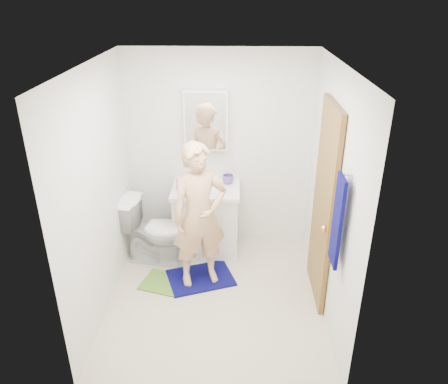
# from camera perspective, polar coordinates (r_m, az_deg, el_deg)

# --- Properties ---
(floor) EXTENTS (2.20, 2.40, 0.02)m
(floor) POSITION_cam_1_polar(r_m,az_deg,el_deg) (4.77, -1.09, -13.62)
(floor) COLOR beige
(floor) RESTS_ON ground
(ceiling) EXTENTS (2.20, 2.40, 0.02)m
(ceiling) POSITION_cam_1_polar(r_m,az_deg,el_deg) (3.75, -1.40, 16.46)
(ceiling) COLOR white
(ceiling) RESTS_ON ground
(wall_back) EXTENTS (2.20, 0.02, 2.40)m
(wall_back) POSITION_cam_1_polar(r_m,az_deg,el_deg) (5.23, -0.60, 5.36)
(wall_back) COLOR silver
(wall_back) RESTS_ON ground
(wall_front) EXTENTS (2.20, 0.02, 2.40)m
(wall_front) POSITION_cam_1_polar(r_m,az_deg,el_deg) (3.08, -2.30, -10.29)
(wall_front) COLOR silver
(wall_front) RESTS_ON ground
(wall_left) EXTENTS (0.02, 2.40, 2.40)m
(wall_left) POSITION_cam_1_polar(r_m,az_deg,el_deg) (4.31, -16.12, -0.23)
(wall_left) COLOR silver
(wall_left) RESTS_ON ground
(wall_right) EXTENTS (0.02, 2.40, 2.40)m
(wall_right) POSITION_cam_1_polar(r_m,az_deg,el_deg) (4.21, 14.03, -0.59)
(wall_right) COLOR silver
(wall_right) RESTS_ON ground
(vanity_cabinet) EXTENTS (0.75, 0.55, 0.80)m
(vanity_cabinet) POSITION_cam_1_polar(r_m,az_deg,el_deg) (5.31, -2.30, -3.88)
(vanity_cabinet) COLOR white
(vanity_cabinet) RESTS_ON floor
(countertop) EXTENTS (0.79, 0.59, 0.05)m
(countertop) POSITION_cam_1_polar(r_m,az_deg,el_deg) (5.11, -2.39, 0.28)
(countertop) COLOR white
(countertop) RESTS_ON vanity_cabinet
(sink_basin) EXTENTS (0.40, 0.40, 0.03)m
(sink_basin) POSITION_cam_1_polar(r_m,az_deg,el_deg) (5.10, -2.39, 0.44)
(sink_basin) COLOR white
(sink_basin) RESTS_ON countertop
(faucet) EXTENTS (0.03, 0.03, 0.12)m
(faucet) POSITION_cam_1_polar(r_m,az_deg,el_deg) (5.24, -2.27, 1.96)
(faucet) COLOR silver
(faucet) RESTS_ON countertop
(medicine_cabinet) EXTENTS (0.50, 0.12, 0.70)m
(medicine_cabinet) POSITION_cam_1_polar(r_m,az_deg,el_deg) (5.05, -2.38, 9.37)
(medicine_cabinet) COLOR white
(medicine_cabinet) RESTS_ON wall_back
(mirror_panel) EXTENTS (0.46, 0.01, 0.66)m
(mirror_panel) POSITION_cam_1_polar(r_m,az_deg,el_deg) (4.99, -2.42, 9.17)
(mirror_panel) COLOR white
(mirror_panel) RESTS_ON wall_back
(door) EXTENTS (0.05, 0.80, 2.05)m
(door) POSITION_cam_1_polar(r_m,az_deg,el_deg) (4.41, 12.85, -1.77)
(door) COLOR brown
(door) RESTS_ON ground
(door_knob) EXTENTS (0.07, 0.07, 0.07)m
(door_knob) POSITION_cam_1_polar(r_m,az_deg,el_deg) (4.16, 12.98, -4.70)
(door_knob) COLOR gold
(door_knob) RESTS_ON door
(towel) EXTENTS (0.03, 0.24, 0.80)m
(towel) POSITION_cam_1_polar(r_m,az_deg,el_deg) (3.68, 14.60, -3.77)
(towel) COLOR #090851
(towel) RESTS_ON wall_right
(towel_hook) EXTENTS (0.06, 0.02, 0.02)m
(towel_hook) POSITION_cam_1_polar(r_m,az_deg,el_deg) (3.51, 15.98, 2.24)
(towel_hook) COLOR silver
(towel_hook) RESTS_ON wall_right
(toilet) EXTENTS (0.84, 0.55, 0.80)m
(toilet) POSITION_cam_1_polar(r_m,az_deg,el_deg) (5.18, -8.86, -4.97)
(toilet) COLOR white
(toilet) RESTS_ON floor
(bath_mat) EXTENTS (0.84, 0.71, 0.02)m
(bath_mat) POSITION_cam_1_polar(r_m,az_deg,el_deg) (5.02, -3.10, -11.12)
(bath_mat) COLOR #090851
(bath_mat) RESTS_ON floor
(green_rug) EXTENTS (0.55, 0.50, 0.02)m
(green_rug) POSITION_cam_1_polar(r_m,az_deg,el_deg) (4.99, -7.88, -11.63)
(green_rug) COLOR #5C8D2F
(green_rug) RESTS_ON floor
(soap_dispenser) EXTENTS (0.09, 0.10, 0.17)m
(soap_dispenser) POSITION_cam_1_polar(r_m,az_deg,el_deg) (5.06, -5.83, 1.28)
(soap_dispenser) COLOR #CF6071
(soap_dispenser) RESTS_ON countertop
(toothbrush_cup) EXTENTS (0.17, 0.17, 0.11)m
(toothbrush_cup) POSITION_cam_1_polar(r_m,az_deg,el_deg) (5.19, 0.53, 1.68)
(toothbrush_cup) COLOR #644497
(toothbrush_cup) RESTS_ON countertop
(man) EXTENTS (0.68, 0.56, 1.60)m
(man) POSITION_cam_1_polar(r_m,az_deg,el_deg) (4.55, -3.23, -3.17)
(man) COLOR #DEAA7D
(man) RESTS_ON bath_mat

